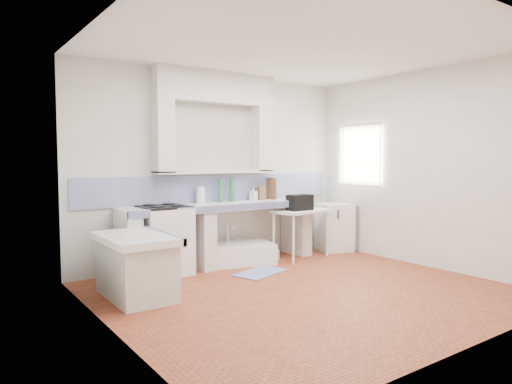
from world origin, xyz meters
TOP-DOWN VIEW (x-y plane):
  - floor at (0.00, 0.00)m, footprint 4.50×4.50m
  - ceiling at (0.00, 0.00)m, footprint 4.50×4.50m
  - wall_back at (0.00, 2.00)m, footprint 4.50×0.00m
  - wall_front at (0.00, -2.00)m, footprint 4.50×0.00m
  - wall_left at (-2.25, 0.00)m, footprint 0.00×4.50m
  - wall_right at (2.25, 0.00)m, footprint 0.00×4.50m
  - alcove_mass at (-0.10, 1.88)m, footprint 1.90×0.25m
  - window_frame at (2.42, 1.20)m, footprint 0.35×0.86m
  - lace_valance at (2.28, 1.20)m, footprint 0.01×0.84m
  - counter_slab at (-0.10, 1.70)m, footprint 3.00×0.60m
  - counter_lip at (-0.10, 1.42)m, footprint 3.00×0.04m
  - counter_pier_left at (-1.50, 1.70)m, footprint 0.20×0.55m
  - counter_pier_mid at (-0.45, 1.70)m, footprint 0.20×0.55m
  - counter_pier_right at (1.30, 1.70)m, footprint 0.20×0.55m
  - peninsula_top at (-1.70, 0.90)m, footprint 0.70×1.10m
  - peninsula_base at (-1.70, 0.90)m, footprint 0.60×1.00m
  - peninsula_lip at (-1.37, 0.90)m, footprint 0.04×1.10m
  - backsplash at (0.00, 1.99)m, footprint 4.27×0.03m
  - stove at (-1.01, 1.69)m, footprint 0.63×0.61m
  - sink at (0.10, 1.66)m, footprint 1.22×0.87m
  - side_table at (1.15, 1.41)m, footprint 0.97×0.63m
  - fridge at (2.00, 1.54)m, footprint 0.65×0.65m
  - bucket_red at (-0.07, 1.67)m, footprint 0.36×0.36m
  - bucket_orange at (0.25, 1.62)m, footprint 0.36×0.36m
  - bucket_blue at (0.43, 1.68)m, footprint 0.41×0.41m
  - basin_white at (0.66, 1.62)m, footprint 0.47×0.47m
  - water_bottle_a at (0.06, 1.85)m, footprint 0.10×0.10m
  - water_bottle_b at (0.27, 1.85)m, footprint 0.11×0.11m
  - black_bag at (1.08, 1.37)m, footprint 0.39×0.23m
  - green_bottle_a at (-0.04, 1.85)m, footprint 0.08×0.08m
  - green_bottle_b at (0.17, 1.85)m, footprint 0.10×0.10m
  - knife_block at (0.70, 1.85)m, footprint 0.11×0.09m
  - cutting_board at (0.90, 1.85)m, footprint 0.02×0.25m
  - paper_towel at (-0.37, 1.85)m, footprint 0.13×0.13m
  - soap_bottle at (0.55, 1.85)m, footprint 0.13×0.13m
  - rug at (0.06, 0.99)m, footprint 0.83×0.63m

SIDE VIEW (x-z plane):
  - floor at x=0.00m, z-range 0.00..0.00m
  - rug at x=0.06m, z-range 0.00..0.01m
  - basin_white at x=0.66m, z-range 0.00..0.14m
  - bucket_red at x=-0.07m, z-range 0.00..0.26m
  - bucket_orange at x=0.25m, z-range 0.00..0.26m
  - sink at x=0.10m, z-range 0.00..0.26m
  - bucket_blue at x=0.43m, z-range 0.00..0.29m
  - water_bottle_a at x=0.06m, z-range 0.00..0.31m
  - water_bottle_b at x=0.27m, z-range 0.00..0.32m
  - peninsula_base at x=-1.70m, z-range 0.00..0.62m
  - side_table at x=1.15m, z-range 0.36..0.40m
  - fridge at x=2.00m, z-range 0.00..0.80m
  - counter_pier_left at x=-1.50m, z-range 0.00..0.82m
  - counter_pier_mid at x=-0.45m, z-range 0.00..0.82m
  - counter_pier_right at x=1.30m, z-range 0.00..0.82m
  - stove at x=-1.01m, z-range 0.00..0.89m
  - peninsula_top at x=-1.70m, z-range 0.62..0.70m
  - peninsula_lip at x=-1.37m, z-range 0.61..0.71m
  - counter_slab at x=-0.10m, z-range 0.82..0.90m
  - counter_lip at x=-0.10m, z-range 0.81..0.91m
  - black_bag at x=1.08m, z-range 0.75..0.99m
  - soap_bottle at x=0.55m, z-range 0.90..1.11m
  - knife_block at x=0.70m, z-range 0.90..1.12m
  - paper_towel at x=-0.37m, z-range 0.90..1.14m
  - green_bottle_a at x=-0.04m, z-range 0.90..1.24m
  - cutting_board at x=0.90m, z-range 0.90..1.24m
  - green_bottle_b at x=0.17m, z-range 0.90..1.25m
  - backsplash at x=0.00m, z-range 0.90..1.30m
  - wall_back at x=0.00m, z-range -0.85..3.65m
  - wall_front at x=0.00m, z-range -0.85..3.65m
  - wall_left at x=-2.25m, z-range -0.85..3.65m
  - wall_right at x=2.25m, z-range -0.85..3.65m
  - window_frame at x=2.42m, z-range 1.07..2.13m
  - lace_valance at x=2.28m, z-range 1.86..2.10m
  - alcove_mass at x=-0.10m, z-range 2.35..2.80m
  - ceiling at x=0.00m, z-range 2.80..2.80m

